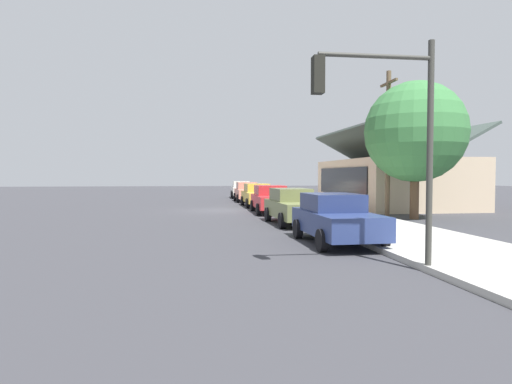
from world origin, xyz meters
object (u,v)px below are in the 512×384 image
at_px(traffic_light_main, 385,117).
at_px(car_ivory, 241,189).
at_px(car_olive, 293,206).
at_px(car_cherry, 271,199).
at_px(fire_hydrant_red, 267,196).
at_px(utility_pole_wooden, 388,141).
at_px(car_navy, 335,218).
at_px(car_mustard, 257,195).
at_px(shade_tree, 415,132).
at_px(car_coral, 247,192).

bearing_deg(traffic_light_main, car_ivory, 179.55).
bearing_deg(car_olive, car_cherry, 177.53).
height_order(car_cherry, fire_hydrant_red, car_cherry).
distance_m(car_ivory, utility_pole_wooden, 21.27).
height_order(car_navy, fire_hydrant_red, car_navy).
relative_size(car_mustard, car_navy, 1.09).
relative_size(car_olive, fire_hydrant_red, 6.62).
bearing_deg(utility_pole_wooden, car_mustard, -148.07).
bearing_deg(car_olive, car_ivory, 177.66).
relative_size(car_cherry, utility_pole_wooden, 0.63).
bearing_deg(car_cherry, car_navy, 1.66).
bearing_deg(car_mustard, car_olive, -0.08).
distance_m(car_mustard, shade_tree, 12.22).
bearing_deg(fire_hydrant_red, car_cherry, -8.33).
relative_size(car_mustard, traffic_light_main, 0.93).
bearing_deg(traffic_light_main, car_cherry, 179.27).
height_order(car_navy, shade_tree, shade_tree).
xyz_separation_m(car_ivory, fire_hydrant_red, (6.75, 1.41, -0.32)).
height_order(car_cherry, shade_tree, shade_tree).
bearing_deg(shade_tree, traffic_light_main, -30.73).
bearing_deg(car_cherry, car_mustard, -178.42).
height_order(car_ivory, car_cherry, same).
height_order(car_ivory, fire_hydrant_red, car_ivory).
relative_size(car_olive, car_navy, 1.06).
relative_size(car_cherry, fire_hydrant_red, 6.67).
bearing_deg(car_ivory, car_mustard, 2.37).
relative_size(car_navy, shade_tree, 0.65).
bearing_deg(car_mustard, car_coral, -179.69).
bearing_deg(car_navy, utility_pole_wooden, 144.41).
bearing_deg(car_coral, car_olive, 0.61).
distance_m(car_coral, car_mustard, 5.80).
bearing_deg(car_coral, car_mustard, 0.87).
distance_m(car_ivory, traffic_light_main, 32.55).
bearing_deg(fire_hydrant_red, traffic_light_main, -3.70).
height_order(car_coral, fire_hydrant_red, car_coral).
bearing_deg(car_coral, car_ivory, 179.07).
bearing_deg(car_ivory, car_olive, 2.62).
distance_m(car_cherry, utility_pole_wooden, 7.26).
bearing_deg(utility_pole_wooden, car_olive, -68.19).
relative_size(car_mustard, car_cherry, 1.02).
bearing_deg(car_cherry, shade_tree, 55.90).
height_order(car_mustard, shade_tree, shade_tree).
distance_m(car_coral, utility_pole_wooden, 15.95).
xyz_separation_m(car_cherry, fire_hydrant_red, (-9.95, 1.46, -0.32)).
xyz_separation_m(car_mustard, car_cherry, (5.20, 0.04, 0.00)).
distance_m(utility_pole_wooden, fire_hydrant_red, 14.57).
xyz_separation_m(car_cherry, car_navy, (11.41, 0.11, -0.00)).
distance_m(car_olive, fire_hydrant_red, 15.85).
bearing_deg(traffic_light_main, car_coral, 179.75).
bearing_deg(utility_pole_wooden, shade_tree, 47.06).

